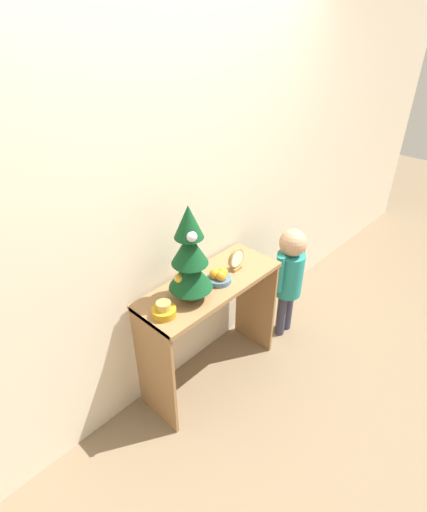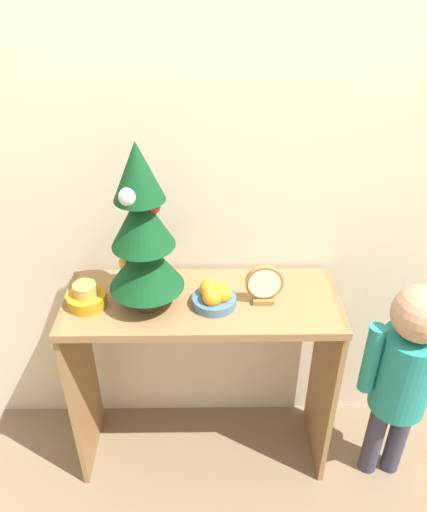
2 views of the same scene
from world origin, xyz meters
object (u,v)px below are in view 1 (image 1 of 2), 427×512
Objects in this scene: fruit_bowl at (219,276)px; singing_bowl at (164,310)px; child_figure at (290,271)px; desk_clock at (236,260)px; mini_tree at (190,256)px.

fruit_bowl is 1.13× the size of singing_bowl.
singing_bowl is at bearing 175.80° from child_figure.
fruit_bowl is 0.75m from child_figure.
singing_bowl is at bearing -179.42° from desk_clock.
desk_clock is at bearing 170.28° from child_figure.
desk_clock is at bearing 4.07° from fruit_bowl.
mini_tree is 0.33m from singing_bowl.
singing_bowl is 0.15× the size of child_figure.
singing_bowl is 0.61m from desk_clock.
mini_tree is 0.63× the size of child_figure.
singing_bowl is 1.17m from child_figure.
fruit_bowl is (0.23, -0.01, -0.24)m from mini_tree.
child_figure is (0.92, -0.09, -0.51)m from mini_tree.
singing_bowl is 0.90× the size of desk_clock.
child_figure is at bearing -6.36° from fruit_bowl.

